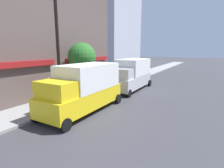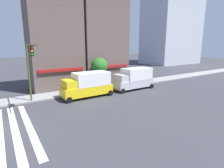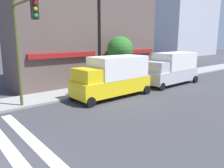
% 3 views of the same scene
% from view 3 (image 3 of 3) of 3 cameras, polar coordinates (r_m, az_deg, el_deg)
% --- Properties ---
extents(storefront_row, '(15.14, 5.30, 14.98)m').
position_cam_3_polar(storefront_row, '(22.97, -7.01, 18.93)').
color(storefront_row, brown).
rests_on(storefront_row, ground_plane).
extents(traffic_signal, '(0.32, 5.89, 6.42)m').
position_cam_3_polar(traffic_signal, '(13.24, -22.00, 11.54)').
color(traffic_signal, '#474C1E').
rests_on(traffic_signal, ground_plane).
extents(box_truck_yellow, '(6.23, 2.42, 3.04)m').
position_cam_3_polar(box_truck_yellow, '(16.26, 0.24, 2.07)').
color(box_truck_yellow, yellow).
rests_on(box_truck_yellow, ground_plane).
extents(box_truck_silver, '(6.25, 2.42, 3.04)m').
position_cam_3_polar(box_truck_silver, '(21.66, 15.24, 4.04)').
color(box_truck_silver, '#B7B7BC').
rests_on(box_truck_silver, ground_plane).
extents(pedestrian_white_shirt, '(0.32, 0.32, 1.77)m').
position_cam_3_polar(pedestrian_white_shirt, '(26.86, 16.60, 4.24)').
color(pedestrian_white_shirt, '#23232D').
rests_on(pedestrian_white_shirt, sidewalk_left).
extents(pedestrian_orange_vest, '(0.32, 0.32, 1.77)m').
position_cam_3_polar(pedestrian_orange_vest, '(19.20, -6.09, 1.91)').
color(pedestrian_orange_vest, '#23232D').
rests_on(pedestrian_orange_vest, sidewalk_left).
extents(pedestrian_green_top, '(0.32, 0.32, 1.77)m').
position_cam_3_polar(pedestrian_green_top, '(26.85, 15.16, 4.32)').
color(pedestrian_green_top, '#23232D').
rests_on(pedestrian_green_top, sidewalk_left).
extents(street_tree, '(2.38, 2.38, 4.42)m').
position_cam_3_polar(street_tree, '(20.29, 2.13, 8.98)').
color(street_tree, brown).
rests_on(street_tree, sidewalk_left).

